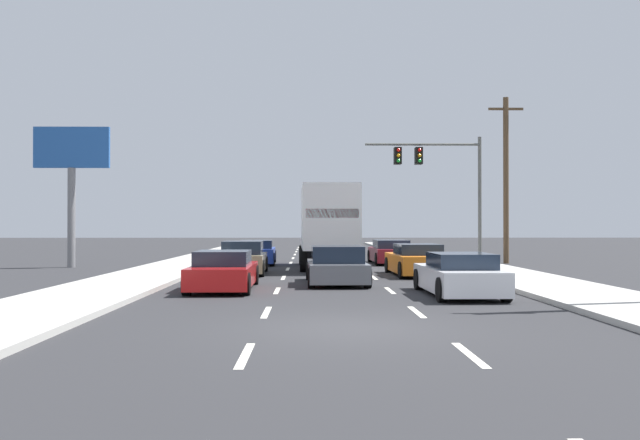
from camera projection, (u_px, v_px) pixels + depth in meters
name	position (u px, v px, depth m)	size (l,w,h in m)	color
ground_plane	(322.00, 260.00, 37.78)	(140.00, 140.00, 0.00)	#2B2B2D
sidewalk_right	(463.00, 264.00, 32.89)	(3.15, 80.00, 0.14)	#B2AFA8
sidewalk_left	(185.00, 264.00, 32.67)	(3.15, 80.00, 0.14)	#B2AFA8
lane_markings	(324.00, 266.00, 32.60)	(3.54, 57.00, 0.01)	silver
car_blue	(257.00, 253.00, 33.78)	(2.02, 4.51, 1.22)	#1E389E
car_tan	(243.00, 259.00, 26.93)	(1.90, 4.10, 1.34)	tan
car_red	(224.00, 272.00, 20.41)	(1.93, 4.58, 1.20)	red
box_truck	(327.00, 222.00, 30.36)	(2.67, 8.39, 3.67)	white
car_gray	(337.00, 266.00, 22.40)	(2.07, 4.31, 1.29)	slate
car_maroon	(390.00, 252.00, 34.20)	(1.99, 4.60, 1.23)	maroon
car_orange	(417.00, 261.00, 26.18)	(2.07, 4.43, 1.24)	orange
car_white	(459.00, 276.00, 18.69)	(1.93, 4.47, 1.20)	white
traffic_signal_mast	(433.00, 168.00, 37.57)	(6.56, 0.69, 6.96)	#595B56
utility_pole_mid	(506.00, 178.00, 34.63)	(1.80, 0.28, 8.61)	brown
roadside_billboard	(72.00, 169.00, 31.29)	(3.53, 0.36, 6.59)	slate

